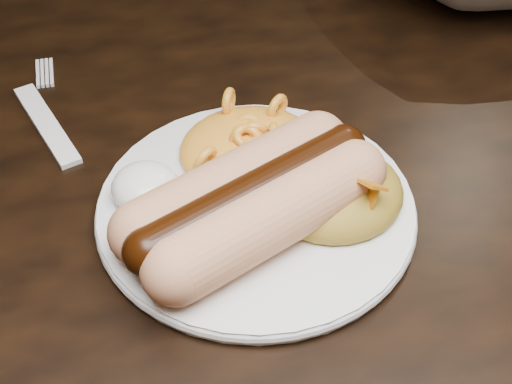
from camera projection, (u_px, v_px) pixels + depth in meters
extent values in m
cube|color=black|center=(253.00, 77.00, 0.64)|extent=(1.60, 0.90, 0.04)
cylinder|color=white|center=(256.00, 209.00, 0.50)|extent=(0.22, 0.22, 0.01)
cylinder|color=#DFAF7F|center=(258.00, 220.00, 0.46)|extent=(0.14, 0.09, 0.04)
cylinder|color=#DFAF7F|center=(247.00, 183.00, 0.48)|extent=(0.14, 0.09, 0.04)
cylinder|color=black|center=(252.00, 196.00, 0.47)|extent=(0.14, 0.09, 0.03)
ellipsoid|color=orange|center=(250.00, 133.00, 0.52)|extent=(0.11, 0.11, 0.04)
ellipsoid|color=white|center=(145.00, 181.00, 0.49)|extent=(0.05, 0.05, 0.03)
ellipsoid|color=#CA6412|center=(333.00, 186.00, 0.49)|extent=(0.09, 0.09, 0.04)
cube|color=white|center=(47.00, 124.00, 0.57)|extent=(0.06, 0.14, 0.00)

